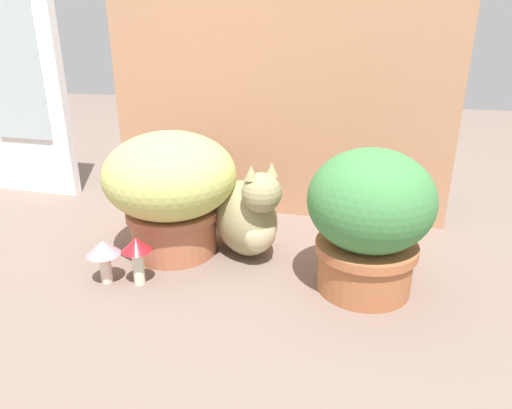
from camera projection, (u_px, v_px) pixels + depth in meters
The scene contains 8 objects.
ground_plane at pixel (210, 267), 1.32m from camera, with size 6.00×6.00×0.00m, color #766358.
cardboard_backdrop at pixel (275, 73), 1.54m from camera, with size 1.19×0.03×0.99m, color tan.
window_panel_white at pixel (17, 67), 1.75m from camera, with size 0.37×0.05×0.98m.
grass_planter at pixel (171, 187), 1.34m from camera, with size 0.38×0.38×0.37m.
leafy_planter at pixel (369, 218), 1.15m from camera, with size 0.31×0.31×0.37m.
cat at pixel (248, 216), 1.36m from camera, with size 0.30×0.36×0.32m.
mushroom_ornament_pink at pixel (104, 252), 1.22m from camera, with size 0.09×0.09×0.12m.
mushroom_ornament_red at pixel (137, 251), 1.20m from camera, with size 0.08×0.08×0.13m.
Camera 1 is at (0.42, -1.10, 0.65)m, focal length 32.47 mm.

